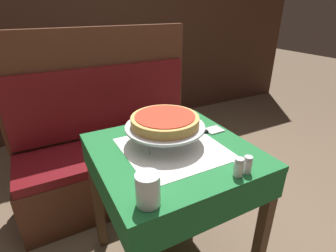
{
  "coord_description": "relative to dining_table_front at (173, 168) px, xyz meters",
  "views": [
    {
      "loc": [
        -0.52,
        -0.92,
        1.37
      ],
      "look_at": [
        -0.01,
        0.03,
        0.86
      ],
      "focal_mm": 28.0,
      "sensor_mm": 36.0,
      "label": 1
    }
  ],
  "objects": [
    {
      "name": "dining_table_front",
      "position": [
        0.0,
        0.0,
        0.0
      ],
      "size": [
        0.71,
        0.71,
        0.76
      ],
      "color": "#1E6B33",
      "rests_on": "ground_plane"
    },
    {
      "name": "dining_table_rear",
      "position": [
        0.09,
        1.48,
        0.0
      ],
      "size": [
        0.7,
        0.7,
        0.76
      ],
      "color": "#1E6B33",
      "rests_on": "ground_plane"
    },
    {
      "name": "booth_bench",
      "position": [
        -0.08,
        0.76,
        -0.31
      ],
      "size": [
        1.34,
        0.5,
        1.23
      ],
      "color": "#4C2819",
      "rests_on": "ground_plane"
    },
    {
      "name": "back_wall_panel",
      "position": [
        0.0,
        2.05,
        0.55
      ],
      "size": [
        6.0,
        0.04,
        2.4
      ],
      "primitive_type": "cube",
      "color": "#3D2319",
      "rests_on": "ground_plane"
    },
    {
      "name": "pizza_pan_stand",
      "position": [
        -0.01,
        0.06,
        0.19
      ],
      "size": [
        0.38,
        0.38,
        0.09
      ],
      "color": "#ADADB2",
      "rests_on": "dining_table_front"
    },
    {
      "name": "deep_dish_pizza",
      "position": [
        -0.01,
        0.06,
        0.23
      ],
      "size": [
        0.32,
        0.32,
        0.05
      ],
      "color": "tan",
      "rests_on": "pizza_pan_stand"
    },
    {
      "name": "pizza_server",
      "position": [
        0.21,
        0.06,
        0.11
      ],
      "size": [
        0.26,
        0.08,
        0.01
      ],
      "color": "#BCBCC1",
      "rests_on": "dining_table_front"
    },
    {
      "name": "water_glass_near",
      "position": [
        -0.25,
        -0.29,
        0.17
      ],
      "size": [
        0.08,
        0.08,
        0.12
      ],
      "color": "silver",
      "rests_on": "dining_table_front"
    },
    {
      "name": "salt_shaker",
      "position": [
        0.12,
        -0.3,
        0.15
      ],
      "size": [
        0.04,
        0.04,
        0.08
      ],
      "color": "silver",
      "rests_on": "dining_table_front"
    },
    {
      "name": "pepper_shaker",
      "position": [
        0.16,
        -0.3,
        0.14
      ],
      "size": [
        0.04,
        0.04,
        0.07
      ],
      "color": "silver",
      "rests_on": "dining_table_front"
    },
    {
      "name": "condiment_caddy",
      "position": [
        0.08,
        1.4,
        0.15
      ],
      "size": [
        0.11,
        0.11,
        0.17
      ],
      "color": "black",
      "rests_on": "dining_table_rear"
    }
  ]
}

